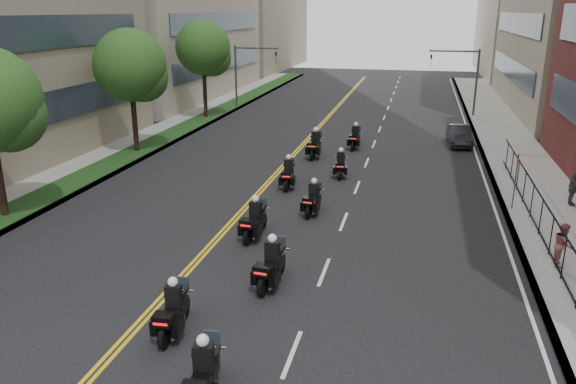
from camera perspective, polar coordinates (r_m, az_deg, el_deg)
name	(u,v)px	position (r m, az deg, el deg)	size (l,w,h in m)	color
sidewalk_right	(524,171)	(34.12, 22.87, 2.01)	(4.00, 90.00, 0.15)	gray
sidewalk_left	(133,148)	(38.12, -15.43, 4.36)	(4.00, 90.00, 0.15)	gray
grass_strip	(145,147)	(37.73, -14.37, 4.46)	(2.00, 90.00, 0.04)	#123312
iron_fence	(557,246)	(21.55, 25.68, -4.98)	(0.05, 28.00, 1.50)	black
street_trees	(82,82)	(31.37, -20.20, 10.48)	(4.40, 38.40, 7.98)	black
traffic_signal_right	(465,72)	(49.85, 17.57, 11.51)	(4.09, 0.20, 5.60)	#3F3F44
traffic_signal_left	(246,67)	(52.10, -4.32, 12.53)	(4.09, 0.20, 5.60)	#3F3F44
motorcycle_1	(203,378)	(13.60, -8.64, -18.19)	(0.67, 2.35, 1.73)	black
motorcycle_2	(173,312)	(16.27, -11.61, -11.88)	(0.58, 2.27, 1.68)	black
motorcycle_3	(271,266)	(18.49, -1.74, -7.53)	(0.65, 2.40, 1.77)	black
motorcycle_4	(255,221)	(22.27, -3.42, -3.01)	(0.62, 2.36, 1.74)	black
motorcycle_5	(313,200)	(24.89, 2.55, -0.81)	(0.59, 2.19, 1.62)	black
motorcycle_6	(288,175)	(28.53, 0.04, 1.77)	(0.66, 2.32, 1.71)	black
motorcycle_7	(341,165)	(30.57, 5.37, 2.71)	(0.60, 2.16, 1.60)	black
motorcycle_8	(315,146)	(34.47, 2.75, 4.72)	(0.58, 2.53, 1.87)	black
motorcycle_9	(355,138)	(36.99, 6.84, 5.44)	(0.57, 2.34, 1.73)	black
parked_sedan	(459,135)	(39.42, 17.01, 5.52)	(1.38, 3.96, 1.30)	black
pedestrian_b	(563,244)	(21.72, 26.13, -4.81)	(0.76, 0.59, 1.55)	brown
pedestrian_c	(573,189)	(28.54, 26.97, 0.28)	(0.91, 0.38, 1.56)	#3E3D45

